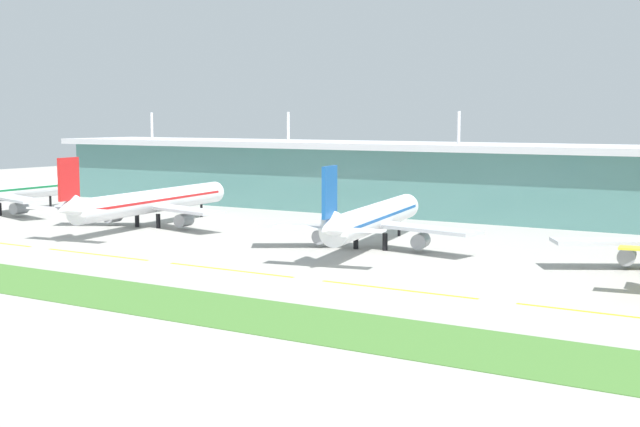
% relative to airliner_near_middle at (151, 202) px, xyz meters
% --- Properties ---
extents(ground_plane, '(600.00, 600.00, 0.00)m').
position_rel_airliner_near_middle_xyz_m(ground_plane, '(58.71, -43.55, -6.46)').
color(ground_plane, '#A8A59E').
extents(terminal_building, '(288.00, 34.00, 29.40)m').
position_rel_airliner_near_middle_xyz_m(terminal_building, '(58.71, 63.84, 3.95)').
color(terminal_building, slate).
rests_on(terminal_building, ground).
extents(airliner_near_middle, '(48.32, 70.63, 18.90)m').
position_rel_airliner_near_middle_xyz_m(airliner_near_middle, '(0.00, 0.00, 0.00)').
color(airliner_near_middle, white).
rests_on(airliner_near_middle, ground).
extents(airliner_center, '(47.86, 62.01, 18.90)m').
position_rel_airliner_near_middle_xyz_m(airliner_center, '(65.36, -2.69, -0.01)').
color(airliner_center, white).
rests_on(airliner_center, ground).
extents(taxiway_stripe_mid_west, '(28.00, 0.70, 0.04)m').
position_rel_airliner_near_middle_xyz_m(taxiway_stripe_mid_west, '(21.71, -39.22, -6.44)').
color(taxiway_stripe_mid_west, yellow).
rests_on(taxiway_stripe_mid_west, ground).
extents(taxiway_stripe_centre, '(28.00, 0.70, 0.04)m').
position_rel_airliner_near_middle_xyz_m(taxiway_stripe_centre, '(55.71, -39.22, -6.44)').
color(taxiway_stripe_centre, yellow).
rests_on(taxiway_stripe_centre, ground).
extents(taxiway_stripe_mid_east, '(28.00, 0.70, 0.04)m').
position_rel_airliner_near_middle_xyz_m(taxiway_stripe_mid_east, '(89.71, -39.22, -6.44)').
color(taxiway_stripe_mid_east, yellow).
rests_on(taxiway_stripe_mid_east, ground).
extents(taxiway_stripe_east, '(28.00, 0.70, 0.04)m').
position_rel_airliner_near_middle_xyz_m(taxiway_stripe_east, '(123.71, -39.22, -6.44)').
color(taxiway_stripe_east, yellow).
rests_on(taxiway_stripe_east, ground).
extents(grass_verge, '(300.00, 18.00, 0.10)m').
position_rel_airliner_near_middle_xyz_m(grass_verge, '(58.71, -66.21, -6.41)').
color(grass_verge, '#477A33').
rests_on(grass_verge, ground).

